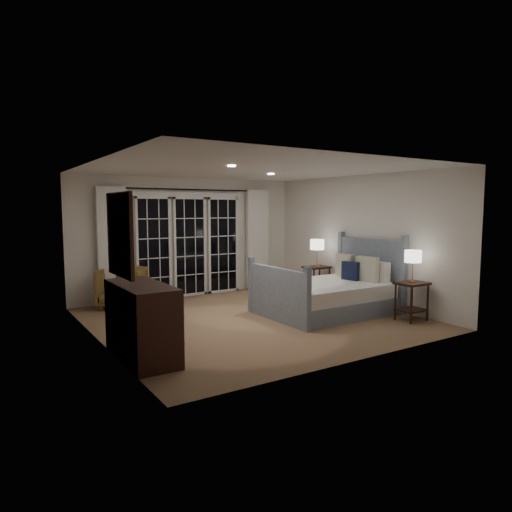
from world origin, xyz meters
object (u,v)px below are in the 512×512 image
lamp_right (317,245)px  armchair (122,287)px  dresser (142,322)px  bed (329,295)px  lamp_left (413,257)px  nightstand_right (317,277)px  nightstand_left (412,295)px

lamp_right → armchair: (-3.72, 1.23, -0.73)m
armchair → dresser: (-0.67, -3.10, 0.09)m
bed → lamp_right: bearing=58.7°
lamp_right → dresser: size_ratio=0.42×
lamp_left → nightstand_right: bearing=90.5°
lamp_right → dresser: lamp_right is taller
lamp_left → lamp_right: bearing=90.5°
lamp_right → bed: bearing=-121.3°
bed → nightstand_right: (0.74, 1.22, 0.10)m
nightstand_right → dresser: 4.77m
dresser → lamp_left: bearing=-6.8°
nightstand_left → lamp_right: bearing=90.5°
bed → armchair: bed is taller
nightstand_left → lamp_left: (-0.00, 0.00, 0.64)m
armchair → dresser: size_ratio=0.63×
bed → dresser: 3.71m
lamp_left → armchair: size_ratio=0.64×
lamp_left → lamp_right: lamp_right is taller
bed → lamp_right: size_ratio=3.94×
lamp_right → dresser: bearing=-156.9°
lamp_left → dresser: lamp_left is taller
nightstand_right → lamp_right: lamp_right is taller
lamp_right → armchair: 3.98m
nightstand_left → nightstand_right: size_ratio=0.99×
nightstand_left → armchair: 5.21m
nightstand_right → armchair: size_ratio=0.79×
bed → nightstand_left: bearing=-57.0°
nightstand_left → lamp_left: 0.64m
bed → dresser: bearing=-169.9°
bed → lamp_left: 1.59m
bed → armchair: size_ratio=2.67×
bed → nightstand_right: bearing=58.7°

